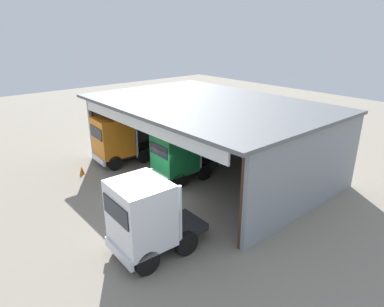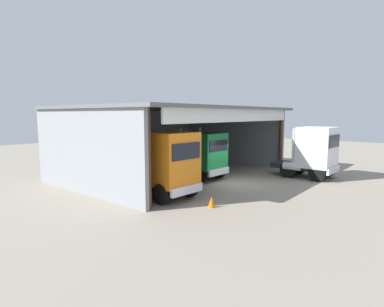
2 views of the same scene
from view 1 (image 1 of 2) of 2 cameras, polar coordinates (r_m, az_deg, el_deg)
The scene contains 8 objects.
ground_plane at distance 21.38m, azimuth -7.53°, elevation -6.55°, with size 80.00×80.00×0.00m, color gray.
workshop_shed at distance 23.70m, azimuth 4.59°, elevation 5.68°, with size 16.22×11.18×5.09m.
truck_orange_center_left_bay at distance 25.54m, azimuth -12.68°, elevation 2.33°, with size 2.59×5.04×3.62m.
truck_green_yard_outside at distance 22.19m, azimuth -2.46°, elevation -0.40°, with size 2.54×4.54×3.58m.
truck_white_center_bay at distance 15.05m, azimuth -7.93°, elevation -10.69°, with size 2.69×4.43×3.67m.
oil_drum at distance 23.47m, azimuth 20.02°, elevation -3.90°, with size 0.58×0.58×0.90m, color gold.
tool_cart at distance 23.95m, azimuth 19.21°, elevation -3.18°, with size 0.90×0.60×1.00m, color #1E59A5.
traffic_cone at distance 24.86m, azimuth -18.22°, elevation -2.73°, with size 0.36×0.36×0.56m, color orange.
Camera 1 is at (16.14, -10.11, 9.71)m, focal length 31.39 mm.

